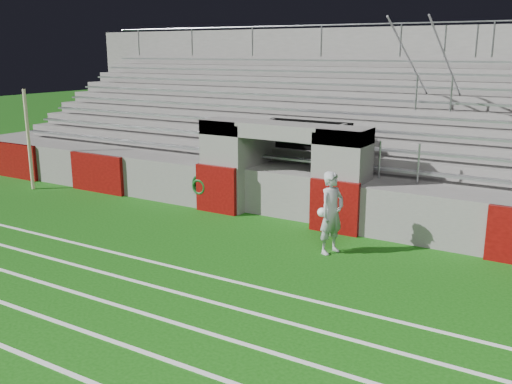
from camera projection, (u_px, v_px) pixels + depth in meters
The scene contains 6 objects.
ground at pixel (207, 255), 12.87m from camera, with size 90.00×90.00×0.00m, color #124D0C.
field_post at pixel (29, 140), 18.58m from camera, with size 0.11×0.11×3.28m, color beige.
field_markings at pixel (16, 352), 8.71m from camera, with size 28.00×8.09×0.01m.
stadium_structure at pixel (346, 142), 19.14m from camera, with size 26.00×8.48×5.42m.
goalkeeper_with_ball at pixel (332, 213), 12.78m from camera, with size 0.63×0.79×1.88m.
hose_coil at pixel (199, 185), 16.31m from camera, with size 0.53×0.14×0.59m.
Camera 1 is at (7.21, -9.84, 4.48)m, focal length 40.00 mm.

